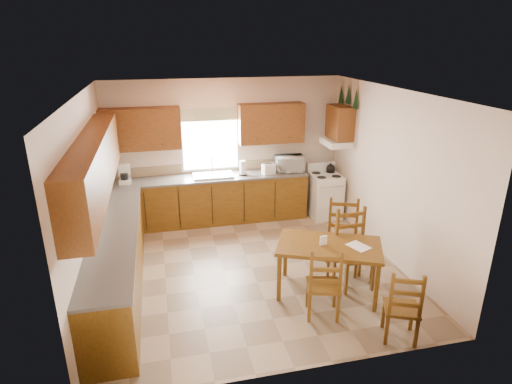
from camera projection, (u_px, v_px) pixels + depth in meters
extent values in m
plane|color=#91795A|center=(251.00, 268.00, 6.69)|extent=(4.50, 4.50, 0.00)
plane|color=#99502A|center=(250.00, 93.00, 5.77)|extent=(4.50, 4.50, 0.00)
plane|color=beige|center=(88.00, 199.00, 5.75)|extent=(4.50, 4.50, 0.00)
plane|color=beige|center=(390.00, 176.00, 6.71)|extent=(4.50, 4.50, 0.00)
plane|color=beige|center=(226.00, 149.00, 8.29)|extent=(4.50, 4.50, 0.00)
plane|color=beige|center=(300.00, 261.00, 4.17)|extent=(4.50, 4.50, 0.00)
cube|color=brown|center=(210.00, 200.00, 8.25)|extent=(3.75, 0.60, 0.88)
cube|color=brown|center=(118.00, 262.00, 5.99)|extent=(0.60, 3.60, 0.88)
cube|color=#57524D|center=(209.00, 178.00, 8.09)|extent=(3.75, 0.63, 0.04)
cube|color=#57524D|center=(114.00, 232.00, 5.83)|extent=(0.63, 3.60, 0.04)
cube|color=#907857|center=(207.00, 168.00, 8.32)|extent=(3.75, 0.01, 0.18)
cube|color=brown|center=(141.00, 129.00, 7.64)|extent=(1.41, 0.33, 0.75)
cube|color=brown|center=(271.00, 123.00, 8.15)|extent=(1.25, 0.33, 0.75)
cube|color=brown|center=(94.00, 166.00, 5.48)|extent=(0.33, 3.60, 0.75)
cube|color=brown|center=(340.00, 122.00, 8.00)|extent=(0.33, 0.62, 0.62)
cube|color=silver|center=(336.00, 142.00, 8.12)|extent=(0.44, 0.62, 0.12)
cube|color=silver|center=(210.00, 141.00, 8.13)|extent=(1.13, 0.02, 1.18)
cube|color=white|center=(210.00, 141.00, 8.12)|extent=(1.05, 0.01, 1.10)
cube|color=#537042|center=(209.00, 114.00, 7.93)|extent=(1.19, 0.01, 0.24)
cube|color=silver|center=(213.00, 175.00, 8.09)|extent=(0.75, 0.45, 0.04)
cone|color=#113217|center=(356.00, 98.00, 7.57)|extent=(0.22, 0.22, 0.36)
cone|color=#113217|center=(348.00, 94.00, 7.85)|extent=(0.22, 0.22, 0.36)
cone|color=#113217|center=(341.00, 94.00, 8.15)|extent=(0.22, 0.22, 0.36)
cube|color=silver|center=(325.00, 196.00, 8.49)|extent=(0.58, 0.60, 0.85)
cube|color=silver|center=(124.00, 175.00, 7.66)|extent=(0.25, 0.27, 0.31)
cylinder|color=white|center=(243.00, 168.00, 8.13)|extent=(0.15, 0.15, 0.28)
cube|color=silver|center=(269.00, 169.00, 8.21)|extent=(0.27, 0.21, 0.20)
imported|color=silver|center=(289.00, 163.00, 8.37)|extent=(0.53, 0.40, 0.30)
cube|color=brown|center=(328.00, 269.00, 5.95)|extent=(1.60, 1.30, 0.75)
cube|color=brown|center=(323.00, 281.00, 5.42)|extent=(0.51, 0.49, 0.99)
cube|color=brown|center=(402.00, 304.00, 5.01)|extent=(0.51, 0.50, 0.94)
cube|color=brown|center=(355.00, 250.00, 6.05)|extent=(0.49, 0.46, 1.12)
cube|color=brown|center=(343.00, 238.00, 6.45)|extent=(0.59, 0.58, 1.11)
cube|color=white|center=(358.00, 246.00, 5.77)|extent=(0.32, 0.36, 0.00)
cube|color=white|center=(323.00, 240.00, 5.79)|extent=(0.10, 0.03, 0.13)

